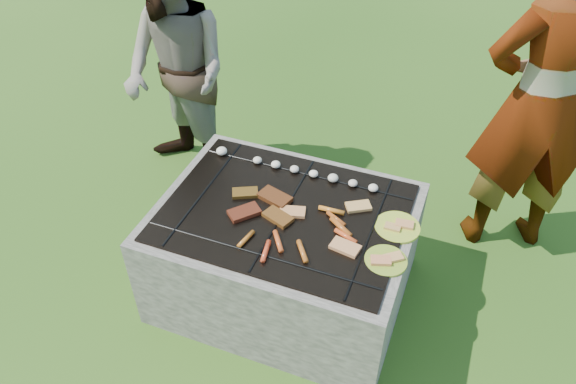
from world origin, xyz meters
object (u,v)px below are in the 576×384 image
plate_far (398,227)px  cook (541,105)px  plate_near (386,260)px  fire_pit (285,256)px  bystander (177,74)px

plate_far → cook: (0.54, 0.81, 0.35)m
plate_far → plate_near: same height
fire_pit → plate_far: 0.66m
cook → plate_near: bearing=40.0°
fire_pit → plate_far: (0.56, 0.10, 0.33)m
plate_far → cook: size_ratio=0.12×
fire_pit → cook: (1.10, 0.91, 0.68)m
fire_pit → bystander: (-1.02, 0.75, 0.52)m
plate_near → bystander: bearing=150.7°
plate_near → cook: (0.54, 1.05, 0.35)m
plate_far → cook: cook is taller
fire_pit → cook: bearing=39.6°
plate_near → cook: cook is taller
fire_pit → plate_near: 0.66m
bystander → cook: bearing=32.1°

